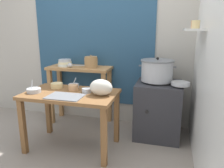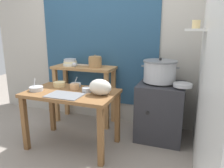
{
  "view_description": "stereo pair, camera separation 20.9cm",
  "coord_description": "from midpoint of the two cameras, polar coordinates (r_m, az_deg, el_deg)",
  "views": [
    {
      "loc": [
        1.03,
        -2.18,
        1.46
      ],
      "look_at": [
        0.37,
        0.24,
        0.82
      ],
      "focal_mm": 34.85,
      "sensor_mm": 36.0,
      "label": 1
    },
    {
      "loc": [
        1.22,
        -2.12,
        1.46
      ],
      "look_at": [
        0.37,
        0.24,
        0.82
      ],
      "focal_mm": 34.85,
      "sensor_mm": 36.0,
      "label": 2
    }
  ],
  "objects": [
    {
      "name": "wall_right",
      "position": [
        2.37,
        26.85,
        8.93
      ],
      "size": [
        0.3,
        3.2,
        2.6
      ],
      "color": "white",
      "rests_on": "ground"
    },
    {
      "name": "bowl_stack_enamel",
      "position": [
        3.43,
        -9.23,
        5.59
      ],
      "size": [
        0.22,
        0.22,
        0.11
      ],
      "color": "silver",
      "rests_on": "back_shelf_table"
    },
    {
      "name": "serving_tray",
      "position": [
        2.51,
        -9.97,
        -2.95
      ],
      "size": [
        0.4,
        0.28,
        0.01
      ],
      "primitive_type": "cube",
      "color": "slate",
      "rests_on": "prep_table"
    },
    {
      "name": "prep_table",
      "position": [
        2.69,
        -8.36,
        -4.27
      ],
      "size": [
        1.1,
        0.66,
        0.72
      ],
      "color": "brown",
      "rests_on": "ground"
    },
    {
      "name": "prep_bowl_5",
      "position": [
        2.71,
        -0.62,
        -0.83
      ],
      "size": [
        0.13,
        0.13,
        0.14
      ],
      "color": "#B7BABF",
      "rests_on": "prep_table"
    },
    {
      "name": "prep_bowl_2",
      "position": [
        2.75,
        -7.67,
        -0.65
      ],
      "size": [
        0.12,
        0.12,
        0.16
      ],
      "color": "tan",
      "rests_on": "prep_table"
    },
    {
      "name": "back_shelf_table",
      "position": [
        3.39,
        -5.54,
        0.94
      ],
      "size": [
        0.96,
        0.4,
        0.9
      ],
      "color": "#B27F4C",
      "rests_on": "ground"
    },
    {
      "name": "prep_bowl_3",
      "position": [
        2.91,
        -11.67,
        -0.04
      ],
      "size": [
        0.15,
        0.15,
        0.06
      ],
      "color": "#E5C684",
      "rests_on": "prep_table"
    },
    {
      "name": "steamer_pot",
      "position": [
        2.93,
        14.44,
        3.29
      ],
      "size": [
        0.49,
        0.44,
        0.32
      ],
      "color": "#B7BABF",
      "rests_on": "stove_block"
    },
    {
      "name": "prep_bowl_1",
      "position": [
        2.89,
        -7.48,
        -0.2
      ],
      "size": [
        0.14,
        0.14,
        0.04
      ],
      "color": "#B7BABF",
      "rests_on": "prep_table"
    },
    {
      "name": "ground_plane",
      "position": [
        2.83,
        -6.91,
        -16.85
      ],
      "size": [
        9.0,
        9.0,
        0.0
      ],
      "primitive_type": "plane",
      "color": "gray"
    },
    {
      "name": "prep_bowl_4",
      "position": [
        2.6,
        -4.41,
        -1.55
      ],
      "size": [
        0.11,
        0.11,
        0.06
      ],
      "color": "#B7BABF",
      "rests_on": "prep_table"
    },
    {
      "name": "clay_pot",
      "position": [
        3.26,
        -2.62,
        5.83
      ],
      "size": [
        0.2,
        0.2,
        0.19
      ],
      "color": "#A37A4C",
      "rests_on": "back_shelf_table"
    },
    {
      "name": "wide_pan",
      "position": [
        2.78,
        20.1,
        -0.29
      ],
      "size": [
        0.22,
        0.22,
        0.04
      ],
      "primitive_type": "cylinder",
      "color": "#B7BABF",
      "rests_on": "stove_block"
    },
    {
      "name": "stove_block",
      "position": [
        3.05,
        14.52,
        -6.81
      ],
      "size": [
        0.6,
        0.61,
        0.78
      ],
      "color": "#2D2D33",
      "rests_on": "ground"
    },
    {
      "name": "ladle",
      "position": [
        3.3,
        -7.84,
        5.01
      ],
      "size": [
        0.28,
        0.09,
        0.07
      ],
      "color": "#B7BABF",
      "rests_on": "back_shelf_table"
    },
    {
      "name": "prep_bowl_0",
      "position": [
        2.79,
        -17.27,
        -1.16
      ],
      "size": [
        0.17,
        0.17,
        0.15
      ],
      "color": "#B7BABF",
      "rests_on": "prep_table"
    },
    {
      "name": "wall_back",
      "position": [
        3.41,
        2.16,
        11.67
      ],
      "size": [
        4.4,
        0.12,
        2.6
      ],
      "color": "#B2ADA3",
      "rests_on": "ground"
    },
    {
      "name": "plastic_bag",
      "position": [
        2.47,
        -0.72,
        -0.87
      ],
      "size": [
        0.27,
        0.17,
        0.19
      ],
      "primitive_type": "ellipsoid",
      "color": "silver",
      "rests_on": "prep_table"
    }
  ]
}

